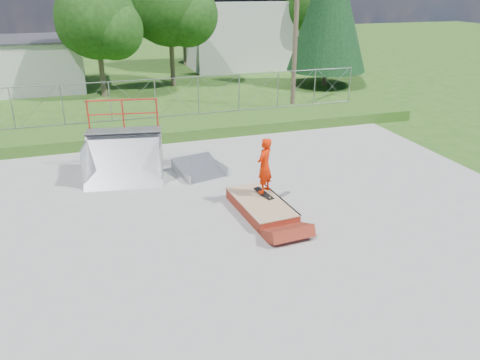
% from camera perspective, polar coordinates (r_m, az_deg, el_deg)
% --- Properties ---
extents(ground, '(120.00, 120.00, 0.00)m').
position_cam_1_polar(ground, '(12.72, -2.85, -6.67)').
color(ground, '#2C5618').
rests_on(ground, ground).
extents(concrete_pad, '(20.00, 16.00, 0.04)m').
position_cam_1_polar(concrete_pad, '(12.71, -2.85, -6.59)').
color(concrete_pad, '#9B9B98').
rests_on(concrete_pad, ground).
extents(grass_berm, '(24.00, 3.00, 0.50)m').
position_cam_1_polar(grass_berm, '(21.26, -9.65, 6.15)').
color(grass_berm, '#2C5618').
rests_on(grass_berm, ground).
extents(grind_box, '(1.45, 2.67, 0.38)m').
position_cam_1_polar(grind_box, '(13.80, 2.56, -3.25)').
color(grind_box, maroon).
rests_on(grind_box, concrete_pad).
extents(quarter_pipe, '(2.87, 2.55, 2.55)m').
position_cam_1_polar(quarter_pipe, '(16.23, -14.12, 4.29)').
color(quarter_pipe, '#A6AAAE').
rests_on(quarter_pipe, concrete_pad).
extents(flat_bank_ramp, '(1.83, 1.90, 0.46)m').
position_cam_1_polar(flat_bank_ramp, '(16.55, -4.94, 1.42)').
color(flat_bank_ramp, '#A6AAAE').
rests_on(flat_bank_ramp, concrete_pad).
extents(skateboard, '(0.44, 0.82, 0.13)m').
position_cam_1_polar(skateboard, '(14.06, 2.93, -1.68)').
color(skateboard, black).
rests_on(skateboard, grind_box).
extents(skater, '(0.72, 0.70, 1.67)m').
position_cam_1_polar(skater, '(13.73, 3.00, 1.48)').
color(skater, red).
rests_on(skater, grind_box).
extents(chain_link_fence, '(20.00, 0.06, 1.80)m').
position_cam_1_polar(chain_link_fence, '(21.93, -10.27, 9.74)').
color(chain_link_fence, gray).
rests_on(chain_link_fence, grass_berm).
extents(gable_house, '(8.40, 6.08, 8.94)m').
position_cam_1_polar(gable_house, '(38.63, -0.08, 19.33)').
color(gable_house, '#BCBCB7').
rests_on(gable_house, ground).
extents(utility_pole, '(0.24, 0.24, 8.00)m').
position_cam_1_polar(utility_pole, '(25.03, 6.80, 17.58)').
color(utility_pole, brown).
rests_on(utility_pole, ground).
extents(tree_left_near, '(4.76, 4.48, 6.65)m').
position_cam_1_polar(tree_left_near, '(28.63, -16.58, 17.98)').
color(tree_left_near, brown).
rests_on(tree_left_near, ground).
extents(tree_center, '(5.44, 5.12, 7.60)m').
position_cam_1_polar(tree_center, '(31.05, -8.01, 20.11)').
color(tree_center, brown).
rests_on(tree_center, ground).
extents(tree_right_far, '(5.10, 4.80, 7.12)m').
position_cam_1_polar(tree_right_far, '(38.55, 8.95, 20.12)').
color(tree_right_far, brown).
rests_on(tree_right_far, ground).
extents(tree_back_mid, '(4.08, 3.84, 5.70)m').
position_cam_1_polar(tree_back_mid, '(39.47, -6.50, 18.98)').
color(tree_back_mid, brown).
rests_on(tree_back_mid, ground).
extents(conifer_tree, '(5.04, 5.04, 9.10)m').
position_cam_1_polar(conifer_tree, '(31.43, 10.90, 20.33)').
color(conifer_tree, brown).
rests_on(conifer_tree, ground).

